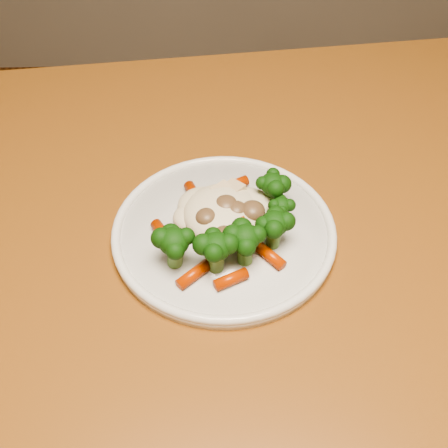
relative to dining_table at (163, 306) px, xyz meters
name	(u,v)px	position (x,y,z in m)	size (l,w,h in m)	color
dining_table	(163,306)	(0.00, 0.00, 0.00)	(1.24, 0.90, 0.75)	#955822
plate	(224,233)	(0.07, 0.02, 0.11)	(0.24, 0.24, 0.01)	white
meal	(230,222)	(0.08, 0.01, 0.13)	(0.16, 0.16, 0.04)	beige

